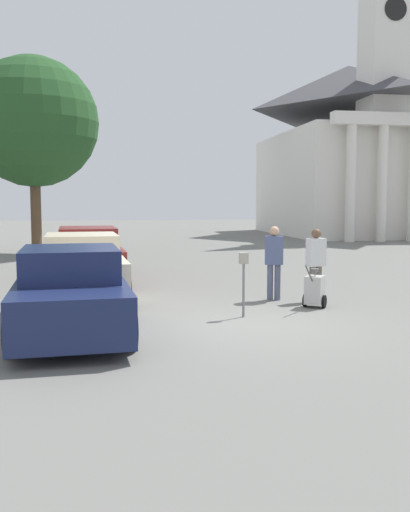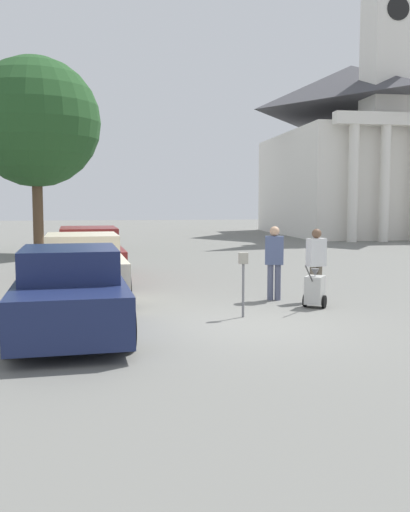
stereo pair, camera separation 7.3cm
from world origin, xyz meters
name	(u,v)px [view 2 (the right image)]	position (x,y,z in m)	size (l,w,h in m)	color
ground_plane	(242,325)	(0.00, 0.00, 0.00)	(120.00, 120.00, 0.00)	slate
parked_car_navy	(70,293)	(-3.09, -0.08, 0.69)	(2.20, 4.81, 1.50)	#19234C
parked_car_cream	(82,268)	(-3.09, 3.48, 0.72)	(2.24, 4.97, 1.53)	beige
parked_car_maroon	(89,255)	(-3.09, 6.57, 0.72)	(2.21, 5.37, 1.54)	maroon
parking_meter	(243,272)	(0.18, 0.70, 0.90)	(0.18, 0.09, 1.28)	slate
person_worker	(274,258)	(1.31, 2.51, 0.98)	(0.47, 0.33, 1.71)	#515670
person_supervisor	(316,260)	(2.21, 2.21, 0.94)	(0.46, 0.32, 1.67)	#665B4C
equipment_cart	(315,290)	(1.92, 1.46, 0.39)	(0.72, 0.92, 1.00)	#B2B2AD
church	(352,146)	(13.62, 27.22, 6.07)	(9.56, 14.61, 21.61)	silver
shade_tree	(35,123)	(-5.61, 15.06, 5.59)	(5.44, 5.44, 8.32)	brown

